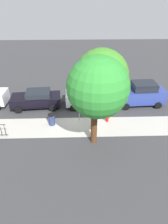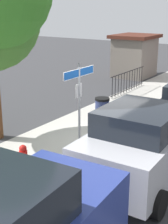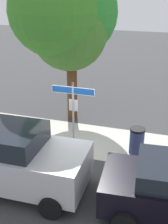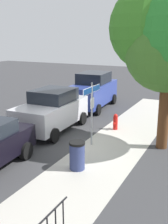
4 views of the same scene
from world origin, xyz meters
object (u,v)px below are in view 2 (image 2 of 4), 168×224
street_sign (79,88)px  utility_shed (135,55)px  trash_bin (102,111)px  fire_hydrant (24,159)px  car_silver (142,143)px

street_sign → utility_shed: bearing=17.2°
street_sign → trash_bin: street_sign is taller
utility_shed → fire_hydrant: bearing=-166.4°
street_sign → car_silver: size_ratio=0.63×
utility_shed → street_sign: bearing=-162.8°
utility_shed → car_silver: bearing=-153.5°
utility_shed → fire_hydrant: utility_shed is taller
trash_bin → utility_shed: bearing=18.3°
street_sign → trash_bin: (2.22, 0.50, -1.37)m
street_sign → utility_shed: street_sign is taller
street_sign → fire_hydrant: street_sign is taller
street_sign → utility_shed: (10.97, 3.40, -0.55)m
car_silver → trash_bin: 4.38m
fire_hydrant → trash_bin: size_ratio=0.80×
car_silver → fire_hydrant: bearing=115.6°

